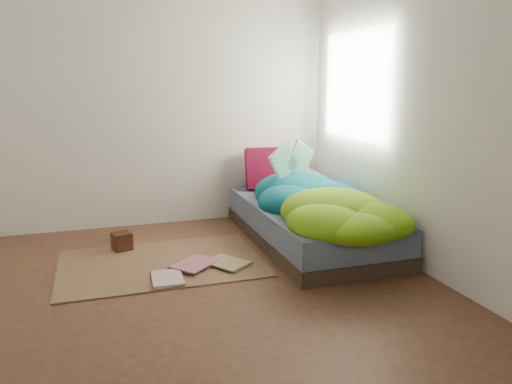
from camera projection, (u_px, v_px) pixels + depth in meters
ground at (193, 288)px, 3.56m from camera, size 3.50×3.50×0.00m
room_walls at (188, 52)px, 3.22m from camera, size 3.54×3.54×2.62m
bed at (309, 223)px, 4.56m from camera, size 1.00×2.00×0.34m
duvet at (321, 192)px, 4.28m from camera, size 0.96×1.84×0.34m
rug at (162, 263)px, 4.03m from camera, size 1.60×1.10×0.01m
pillow_floral at (295, 181)px, 5.30m from camera, size 0.68×0.50×0.14m
pillow_magenta at (266, 169)px, 5.17m from camera, size 0.44×0.19×0.43m
open_book at (293, 150)px, 4.62m from camera, size 0.46×0.27×0.28m
wooden_box at (122, 241)px, 4.32m from camera, size 0.19×0.19×0.15m
floor_book_a at (152, 280)px, 3.64m from camera, size 0.24×0.32×0.02m
floor_book_b at (182, 262)px, 4.00m from camera, size 0.43×0.43×0.03m
floor_book_c at (216, 268)px, 3.88m from camera, size 0.39×0.42×0.03m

